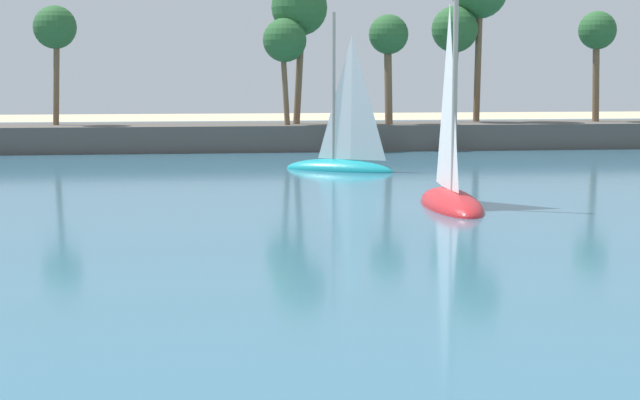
# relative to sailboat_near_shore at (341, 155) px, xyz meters

# --- Properties ---
(sea) EXTENTS (220.00, 100.34, 0.06)m
(sea) POSITION_rel_sailboat_near_shore_xyz_m (-6.43, 5.58, -0.85)
(sea) COLOR #386B84
(sea) RESTS_ON ground
(palm_headland) EXTENTS (117.99, 6.30, 13.19)m
(palm_headland) POSITION_rel_sailboat_near_shore_xyz_m (-7.04, 15.74, 2.82)
(palm_headland) COLOR #514C47
(palm_headland) RESTS_ON ground
(sailboat_near_shore) EXTENTS (6.32, 4.95, 9.11)m
(sailboat_near_shore) POSITION_rel_sailboat_near_shore_xyz_m (0.00, 0.00, 0.00)
(sailboat_near_shore) COLOR teal
(sailboat_near_shore) RESTS_ON sea
(sailboat_toward_headland) EXTENTS (2.36, 7.06, 10.12)m
(sailboat_toward_headland) POSITION_rel_sailboat_near_shore_xyz_m (2.20, -15.31, 0.09)
(sailboat_toward_headland) COLOR red
(sailboat_toward_headland) RESTS_ON sea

